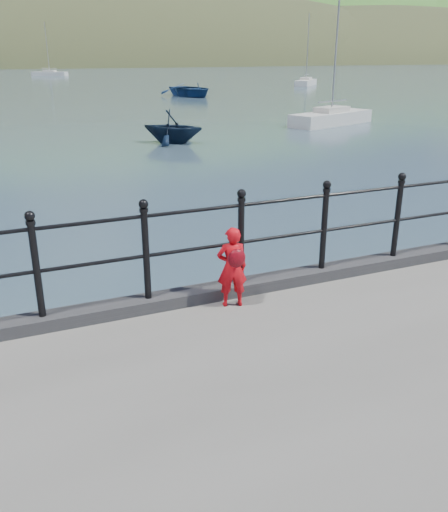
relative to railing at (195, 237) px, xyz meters
name	(u,v)px	position (x,y,z in m)	size (l,w,h in m)	color
ground	(194,365)	(0.00, 0.15, -1.82)	(600.00, 600.00, 0.00)	#2D4251
kerb	(196,295)	(0.00, 0.00, -0.75)	(60.00, 0.30, 0.15)	#28282B
railing	(195,237)	(0.00, 0.00, 0.00)	(18.11, 0.11, 1.20)	black
far_shore	(87,118)	(38.34, 239.56, -24.39)	(830.00, 200.00, 156.00)	#333A21
child	(232,267)	(0.35, -0.30, -0.32)	(0.41, 0.34, 0.98)	red
launch_blue	(191,90)	(16.14, 44.74, -1.20)	(4.32, 6.05, 1.25)	navy
launch_navy	(172,127)	(5.63, 18.12, -1.08)	(2.45, 2.83, 1.49)	black
sailboat_deep	(50,74)	(9.67, 101.43, -1.48)	(6.32, 4.69, 9.18)	silver
sailboat_near	(331,119)	(16.15, 21.12, -1.48)	(6.05, 3.54, 8.10)	silver
sailboat_far	(306,83)	(35.87, 56.30, -1.48)	(5.27, 5.46, 8.58)	white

